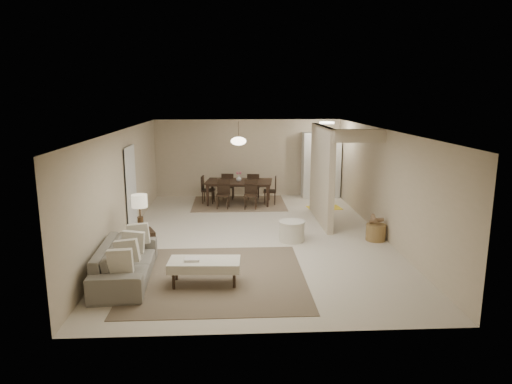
{
  "coord_description": "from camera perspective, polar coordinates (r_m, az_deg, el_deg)",
  "views": [
    {
      "loc": [
        -0.51,
        -10.31,
        3.26
      ],
      "look_at": [
        0.03,
        0.07,
        1.05
      ],
      "focal_mm": 32.0,
      "sensor_mm": 36.0,
      "label": 1
    }
  ],
  "objects": [
    {
      "name": "pantry_cabinet",
      "position": [
        14.9,
        8.12,
        3.35
      ],
      "size": [
        1.2,
        0.55,
        2.1
      ],
      "primitive_type": "cube",
      "color": "silver",
      "rests_on": "floor"
    },
    {
      "name": "living_rug",
      "position": [
        8.51,
        -4.92,
        -10.53
      ],
      "size": [
        3.2,
        3.2,
        0.01
      ],
      "primitive_type": "cube",
      "color": "brown",
      "rests_on": "floor"
    },
    {
      "name": "floor",
      "position": [
        10.82,
        -0.15,
        -5.53
      ],
      "size": [
        9.0,
        9.0,
        0.0
      ],
      "primitive_type": "plane",
      "color": "beige",
      "rests_on": "ground"
    },
    {
      "name": "vase",
      "position": [
        13.85,
        -2.16,
        1.71
      ],
      "size": [
        0.18,
        0.18,
        0.18
      ],
      "primitive_type": "imported",
      "rotation": [
        0.0,
        0.0,
        0.05
      ],
      "color": "silver",
      "rests_on": "dining_table"
    },
    {
      "name": "sofa",
      "position": [
        8.6,
        -16.0,
        -8.4
      ],
      "size": [
        2.29,
        0.99,
        0.66
      ],
      "primitive_type": "imported",
      "rotation": [
        0.0,
        0.0,
        1.62
      ],
      "color": "slate",
      "rests_on": "floor"
    },
    {
      "name": "flush_light",
      "position": [
        13.82,
        8.84,
        8.54
      ],
      "size": [
        0.44,
        0.44,
        0.05
      ],
      "primitive_type": "cylinder",
      "color": "white",
      "rests_on": "ceiling"
    },
    {
      "name": "round_pouf",
      "position": [
        10.45,
        4.5,
        -4.89
      ],
      "size": [
        0.59,
        0.59,
        0.46
      ],
      "primitive_type": "cylinder",
      "color": "beige",
      "rests_on": "floor"
    },
    {
      "name": "ceiling",
      "position": [
        10.35,
        -0.16,
        7.79
      ],
      "size": [
        9.0,
        9.0,
        0.0
      ],
      "primitive_type": "plane",
      "rotation": [
        3.14,
        0.0,
        0.0
      ],
      "color": "white",
      "rests_on": "back_wall"
    },
    {
      "name": "right_wall",
      "position": [
        11.07,
        15.55,
        1.1
      ],
      "size": [
        0.0,
        9.0,
        9.0
      ],
      "primitive_type": "plane",
      "rotation": [
        1.57,
        0.0,
        -1.57
      ],
      "color": "#C0B091",
      "rests_on": "floor"
    },
    {
      "name": "doorway",
      "position": [
        11.4,
        -15.39,
        0.24
      ],
      "size": [
        0.04,
        0.9,
        2.04
      ],
      "primitive_type": "cube",
      "color": "black",
      "rests_on": "floor"
    },
    {
      "name": "dining_chairs",
      "position": [
        13.92,
        -2.15,
        0.24
      ],
      "size": [
        2.3,
        1.77,
        0.85
      ],
      "color": "black",
      "rests_on": "dining_rug"
    },
    {
      "name": "side_table",
      "position": [
        9.75,
        -14.1,
        -6.24
      ],
      "size": [
        0.64,
        0.64,
        0.54
      ],
      "primitive_type": "cube",
      "rotation": [
        0.0,
        0.0,
        0.4
      ],
      "color": "black",
      "rests_on": "floor"
    },
    {
      "name": "pendant_light",
      "position": [
        13.7,
        -2.2,
        6.38
      ],
      "size": [
        0.46,
        0.46,
        0.71
      ],
      "color": "#4E3621",
      "rests_on": "ceiling"
    },
    {
      "name": "dining_rug",
      "position": [
        14.01,
        -2.14,
        -1.43
      ],
      "size": [
        2.8,
        2.1,
        0.01
      ],
      "primitive_type": "cube",
      "color": "#806A4F",
      "rests_on": "floor"
    },
    {
      "name": "back_wall",
      "position": [
        14.95,
        -1.01,
        4.27
      ],
      "size": [
        6.0,
        0.0,
        6.0
      ],
      "primitive_type": "plane",
      "rotation": [
        1.57,
        0.0,
        0.0
      ],
      "color": "#C0B091",
      "rests_on": "floor"
    },
    {
      "name": "ottoman_bench",
      "position": [
        8.11,
        -6.46,
        -9.05
      ],
      "size": [
        1.27,
        0.63,
        0.44
      ],
      "rotation": [
        0.0,
        0.0,
        -0.05
      ],
      "color": "beige",
      "rests_on": "living_rug"
    },
    {
      "name": "table_lamp",
      "position": [
        9.52,
        -14.35,
        -1.49
      ],
      "size": [
        0.32,
        0.32,
        0.76
      ],
      "color": "#4E3621",
      "rests_on": "side_table"
    },
    {
      "name": "wicker_basket",
      "position": [
        10.82,
        14.74,
        -4.9
      ],
      "size": [
        0.47,
        0.47,
        0.38
      ],
      "primitive_type": "cylinder",
      "rotation": [
        0.0,
        0.0,
        0.06
      ],
      "color": "olive",
      "rests_on": "floor"
    },
    {
      "name": "left_wall",
      "position": [
        10.79,
        -16.28,
        0.78
      ],
      "size": [
        0.0,
        9.0,
        9.0
      ],
      "primitive_type": "plane",
      "rotation": [
        1.57,
        0.0,
        1.57
      ],
      "color": "#C0B091",
      "rests_on": "floor"
    },
    {
      "name": "partition",
      "position": [
        11.96,
        8.2,
        2.2
      ],
      "size": [
        0.15,
        2.5,
        2.5
      ],
      "primitive_type": "cube",
      "color": "#C0B091",
      "rests_on": "floor"
    },
    {
      "name": "yellow_mat",
      "position": [
        13.61,
        8.53,
        -1.96
      ],
      "size": [
        1.03,
        0.71,
        0.01
      ],
      "primitive_type": "cube",
      "rotation": [
        0.0,
        0.0,
        0.13
      ],
      "color": "yellow",
      "rests_on": "floor"
    },
    {
      "name": "dining_table",
      "position": [
        13.94,
        -2.15,
        -0.06
      ],
      "size": [
        2.11,
        1.33,
        0.7
      ],
      "primitive_type": "imported",
      "rotation": [
        0.0,
        0.0,
        -0.12
      ],
      "color": "black",
      "rests_on": "dining_rug"
    }
  ]
}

